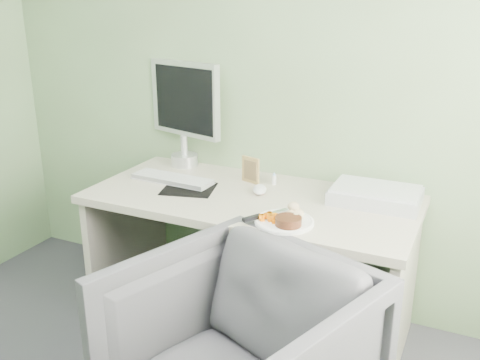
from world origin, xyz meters
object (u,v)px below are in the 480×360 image
at_px(plate, 284,222).
at_px(scanner, 375,196).
at_px(desk, 250,230).
at_px(monitor, 185,108).

distance_m(plate, scanner, 0.51).
height_order(desk, plate, plate).
bearing_deg(desk, monitor, 150.11).
bearing_deg(scanner, desk, -163.73).
bearing_deg(scanner, monitor, 172.17).
relative_size(plate, monitor, 0.44).
distance_m(desk, monitor, 0.82).
xyz_separation_m(scanner, monitor, (-1.12, 0.14, 0.30)).
bearing_deg(monitor, plate, -19.62).
distance_m(scanner, monitor, 1.17).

